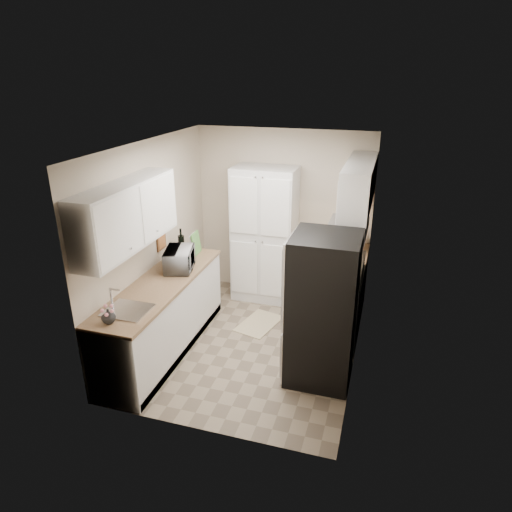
{
  "coord_description": "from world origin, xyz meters",
  "views": [
    {
      "loc": [
        1.5,
        -4.77,
        3.26
      ],
      "look_at": [
        0.02,
        0.15,
        1.15
      ],
      "focal_mm": 32.0,
      "sensor_mm": 36.0,
      "label": 1
    }
  ],
  "objects_px": {
    "electric_range": "(334,306)",
    "wine_bottle": "(181,243)",
    "refrigerator": "(323,310)",
    "microwave": "(179,259)",
    "pantry_cabinet": "(265,235)",
    "toaster_oven": "(354,242)"
  },
  "relations": [
    {
      "from": "refrigerator",
      "to": "wine_bottle",
      "type": "bearing_deg",
      "value": 157.17
    },
    {
      "from": "microwave",
      "to": "pantry_cabinet",
      "type": "bearing_deg",
      "value": -44.95
    },
    {
      "from": "refrigerator",
      "to": "toaster_oven",
      "type": "bearing_deg",
      "value": 85.1
    },
    {
      "from": "wine_bottle",
      "to": "electric_range",
      "type": "bearing_deg",
      "value": -1.96
    },
    {
      "from": "refrigerator",
      "to": "wine_bottle",
      "type": "relative_size",
      "value": 5.12
    },
    {
      "from": "electric_range",
      "to": "microwave",
      "type": "xyz_separation_m",
      "value": [
        -1.91,
        -0.4,
        0.58
      ]
    },
    {
      "from": "refrigerator",
      "to": "microwave",
      "type": "bearing_deg",
      "value": 167.97
    },
    {
      "from": "pantry_cabinet",
      "to": "electric_range",
      "type": "bearing_deg",
      "value": -38.22
    },
    {
      "from": "electric_range",
      "to": "microwave",
      "type": "relative_size",
      "value": 2.33
    },
    {
      "from": "pantry_cabinet",
      "to": "wine_bottle",
      "type": "distance_m",
      "value": 1.27
    },
    {
      "from": "microwave",
      "to": "toaster_oven",
      "type": "height_order",
      "value": "microwave"
    },
    {
      "from": "wine_bottle",
      "to": "toaster_oven",
      "type": "height_order",
      "value": "wine_bottle"
    },
    {
      "from": "wine_bottle",
      "to": "refrigerator",
      "type": "bearing_deg",
      "value": -22.83
    },
    {
      "from": "electric_range",
      "to": "toaster_oven",
      "type": "xyz_separation_m",
      "value": [
        0.12,
        0.95,
        0.54
      ]
    },
    {
      "from": "electric_range",
      "to": "microwave",
      "type": "distance_m",
      "value": 2.03
    },
    {
      "from": "pantry_cabinet",
      "to": "toaster_oven",
      "type": "relative_size",
      "value": 5.89
    },
    {
      "from": "refrigerator",
      "to": "pantry_cabinet",
      "type": "bearing_deg",
      "value": 123.46
    },
    {
      "from": "pantry_cabinet",
      "to": "wine_bottle",
      "type": "height_order",
      "value": "pantry_cabinet"
    },
    {
      "from": "electric_range",
      "to": "toaster_oven",
      "type": "distance_m",
      "value": 1.1
    },
    {
      "from": "electric_range",
      "to": "wine_bottle",
      "type": "xyz_separation_m",
      "value": [
        -2.11,
        0.07,
        0.61
      ]
    },
    {
      "from": "pantry_cabinet",
      "to": "refrigerator",
      "type": "relative_size",
      "value": 1.18
    },
    {
      "from": "electric_range",
      "to": "refrigerator",
      "type": "height_order",
      "value": "refrigerator"
    }
  ]
}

